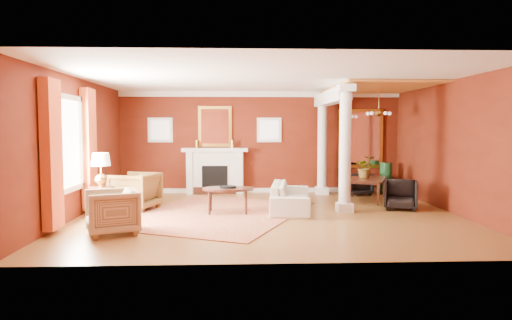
{
  "coord_description": "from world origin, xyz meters",
  "views": [
    {
      "loc": [
        -0.68,
        -9.6,
        1.85
      ],
      "look_at": [
        -0.26,
        0.41,
        1.15
      ],
      "focal_mm": 32.0,
      "sensor_mm": 36.0,
      "label": 1
    }
  ],
  "objects_px": {
    "armchair_stripe": "(112,210)",
    "dining_table": "(368,183)",
    "side_table": "(101,175)",
    "sofa": "(291,192)",
    "coffee_table": "(228,190)",
    "armchair_leopard": "(135,189)"
  },
  "relations": [
    {
      "from": "armchair_stripe",
      "to": "dining_table",
      "type": "xyz_separation_m",
      "value": [
        5.53,
        3.49,
        0.02
      ]
    },
    {
      "from": "armchair_stripe",
      "to": "dining_table",
      "type": "relative_size",
      "value": 0.53
    },
    {
      "from": "sofa",
      "to": "side_table",
      "type": "bearing_deg",
      "value": 106.14
    },
    {
      "from": "armchair_stripe",
      "to": "armchair_leopard",
      "type": "bearing_deg",
      "value": 161.31
    },
    {
      "from": "armchair_stripe",
      "to": "dining_table",
      "type": "height_order",
      "value": "dining_table"
    },
    {
      "from": "armchair_leopard",
      "to": "armchair_stripe",
      "type": "relative_size",
      "value": 1.08
    },
    {
      "from": "armchair_leopard",
      "to": "sofa",
      "type": "bearing_deg",
      "value": 105.53
    },
    {
      "from": "sofa",
      "to": "dining_table",
      "type": "relative_size",
      "value": 1.3
    },
    {
      "from": "armchair_stripe",
      "to": "dining_table",
      "type": "bearing_deg",
      "value": 100.46
    },
    {
      "from": "armchair_stripe",
      "to": "side_table",
      "type": "relative_size",
      "value": 0.65
    },
    {
      "from": "dining_table",
      "to": "coffee_table",
      "type": "bearing_deg",
      "value": 137.62
    },
    {
      "from": "sofa",
      "to": "coffee_table",
      "type": "height_order",
      "value": "sofa"
    },
    {
      "from": "coffee_table",
      "to": "dining_table",
      "type": "bearing_deg",
      "value": 24.54
    },
    {
      "from": "coffee_table",
      "to": "side_table",
      "type": "relative_size",
      "value": 0.83
    },
    {
      "from": "side_table",
      "to": "dining_table",
      "type": "bearing_deg",
      "value": 17.14
    },
    {
      "from": "coffee_table",
      "to": "dining_table",
      "type": "height_order",
      "value": "dining_table"
    },
    {
      "from": "armchair_stripe",
      "to": "dining_table",
      "type": "distance_m",
      "value": 6.54
    },
    {
      "from": "sofa",
      "to": "side_table",
      "type": "distance_m",
      "value": 4.1
    },
    {
      "from": "sofa",
      "to": "dining_table",
      "type": "xyz_separation_m",
      "value": [
        2.13,
        1.31,
        0.04
      ]
    },
    {
      "from": "sofa",
      "to": "armchair_leopard",
      "type": "relative_size",
      "value": 2.27
    },
    {
      "from": "armchair_leopard",
      "to": "side_table",
      "type": "bearing_deg",
      "value": -12.75
    },
    {
      "from": "sofa",
      "to": "armchair_stripe",
      "type": "relative_size",
      "value": 2.46
    }
  ]
}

